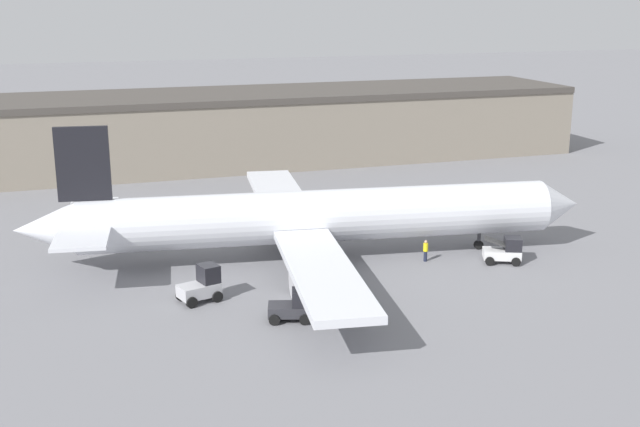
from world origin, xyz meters
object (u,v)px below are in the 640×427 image
Objects in this scene: ground_crew_worker at (426,250)px; pushback_tug at (202,285)px; baggage_tug at (293,306)px; airplane at (308,218)px; belt_loader_truck at (505,250)px.

ground_crew_worker is 17.51m from pushback_tug.
baggage_tug is 6.83m from pushback_tug.
airplane is 14.43× the size of pushback_tug.
baggage_tug is (-4.34, -11.00, -2.32)m from airplane.
baggage_tug is 1.00× the size of pushback_tug.
baggage_tug is (-12.54, -7.74, 0.01)m from ground_crew_worker.
baggage_tug reaches higher than ground_crew_worker.
ground_crew_worker is at bearing -7.01° from pushback_tug.
airplane reaches higher than belt_loader_truck.
baggage_tug is at bearing -103.71° from airplane.
airplane is 9.13m from ground_crew_worker.
baggage_tug is 18.86m from belt_loader_truck.
pushback_tug is (-9.07, -6.08, -2.14)m from airplane.
pushback_tug is at bearing 150.22° from baggage_tug.
airplane reaches higher than ground_crew_worker.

